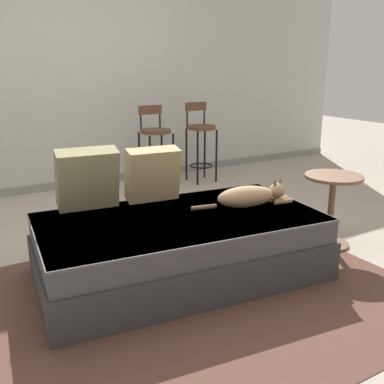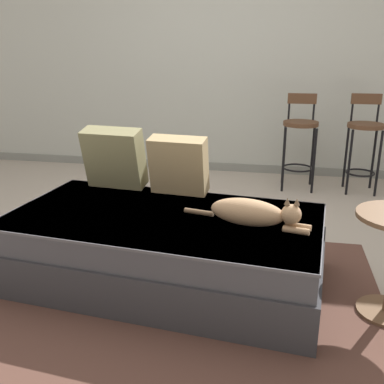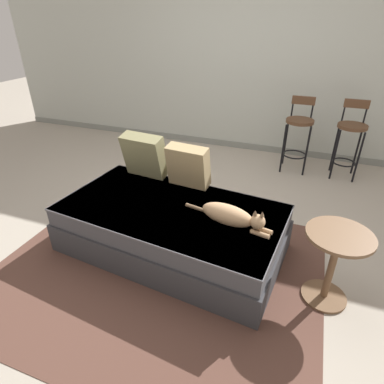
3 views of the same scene
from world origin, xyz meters
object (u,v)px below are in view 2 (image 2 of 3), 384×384
object	(u,v)px
bar_stool_near_window	(300,135)
couch	(165,247)
bar_stool_by_doorway	(364,137)
throw_pillow_middle	(178,165)
throw_pillow_corner	(114,158)
cat	(253,213)

from	to	relation	value
bar_stool_near_window	couch	bearing A→B (deg)	-111.99
bar_stool_by_doorway	throw_pillow_middle	bearing A→B (deg)	-130.66
couch	bar_stool_near_window	distance (m)	2.28
couch	bar_stool_by_doorway	world-z (taller)	bar_stool_by_doorway
throw_pillow_corner	throw_pillow_middle	world-z (taller)	throw_pillow_corner
throw_pillow_corner	bar_stool_by_doorway	xyz separation A→B (m)	(1.91, 1.64, -0.09)
throw_pillow_middle	bar_stool_by_doorway	bearing A→B (deg)	49.34
bar_stool_near_window	throw_pillow_middle	bearing A→B (deg)	-116.70
couch	cat	world-z (taller)	cat
throw_pillow_corner	throw_pillow_middle	size ratio (longest dim) A/B	1.08
cat	bar_stool_by_doorway	xyz separation A→B (m)	(0.93, 2.16, 0.05)
cat	bar_stool_near_window	bearing A→B (deg)	81.49
couch	bar_stool_near_window	bearing A→B (deg)	68.01
bar_stool_by_doorway	cat	bearing A→B (deg)	-113.19
bar_stool_by_doorway	bar_stool_near_window	bearing A→B (deg)	-179.95
throw_pillow_corner	throw_pillow_middle	xyz separation A→B (m)	(0.46, -0.05, -0.02)
bar_stool_by_doorway	throw_pillow_corner	bearing A→B (deg)	-139.38
couch	cat	xyz separation A→B (m)	(0.52, -0.06, 0.28)
throw_pillow_middle	bar_stool_near_window	xyz separation A→B (m)	(0.85, 1.69, -0.09)
couch	throw_pillow_middle	size ratio (longest dim) A/B	4.92
bar_stool_near_window	bar_stool_by_doorway	bearing A→B (deg)	0.05
throw_pillow_middle	couch	bearing A→B (deg)	-89.45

